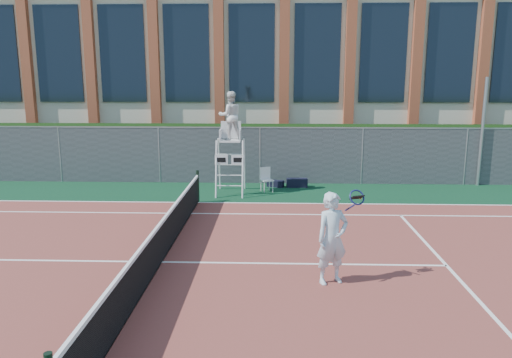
{
  "coord_description": "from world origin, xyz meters",
  "views": [
    {
      "loc": [
        2.52,
        -10.62,
        4.14
      ],
      "look_at": [
        2.05,
        3.0,
        1.36
      ],
      "focal_mm": 35.0,
      "sensor_mm": 36.0,
      "label": 1
    }
  ],
  "objects_px": {
    "steel_pole": "(482,132)",
    "plastic_chair": "(266,177)",
    "umpire_chair": "(230,119)",
    "tennis_player": "(332,238)"
  },
  "relations": [
    {
      "from": "steel_pole",
      "to": "plastic_chair",
      "type": "distance_m",
      "value": 8.49
    },
    {
      "from": "umpire_chair",
      "to": "tennis_player",
      "type": "relative_size",
      "value": 1.96
    },
    {
      "from": "plastic_chair",
      "to": "tennis_player",
      "type": "height_order",
      "value": "tennis_player"
    },
    {
      "from": "umpire_chair",
      "to": "tennis_player",
      "type": "distance_m",
      "value": 8.68
    },
    {
      "from": "umpire_chair",
      "to": "plastic_chair",
      "type": "xyz_separation_m",
      "value": [
        1.27,
        0.31,
        -2.17
      ]
    },
    {
      "from": "steel_pole",
      "to": "plastic_chair",
      "type": "relative_size",
      "value": 4.68
    },
    {
      "from": "steel_pole",
      "to": "plastic_chair",
      "type": "bearing_deg",
      "value": -170.78
    },
    {
      "from": "plastic_chair",
      "to": "tennis_player",
      "type": "bearing_deg",
      "value": -80.09
    },
    {
      "from": "steel_pole",
      "to": "umpire_chair",
      "type": "relative_size",
      "value": 1.12
    },
    {
      "from": "plastic_chair",
      "to": "tennis_player",
      "type": "distance_m",
      "value": 8.5
    }
  ]
}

